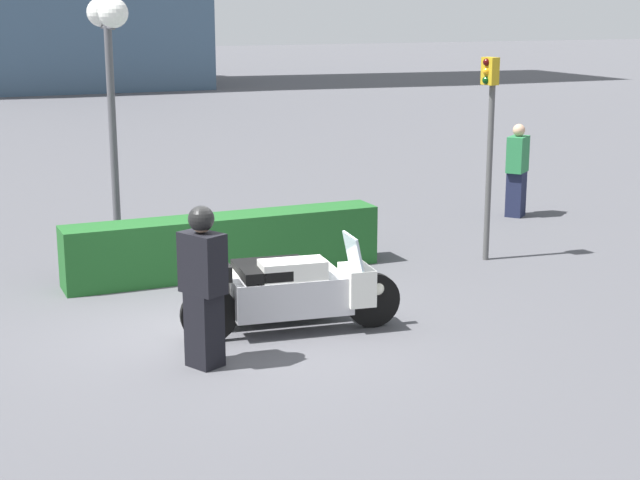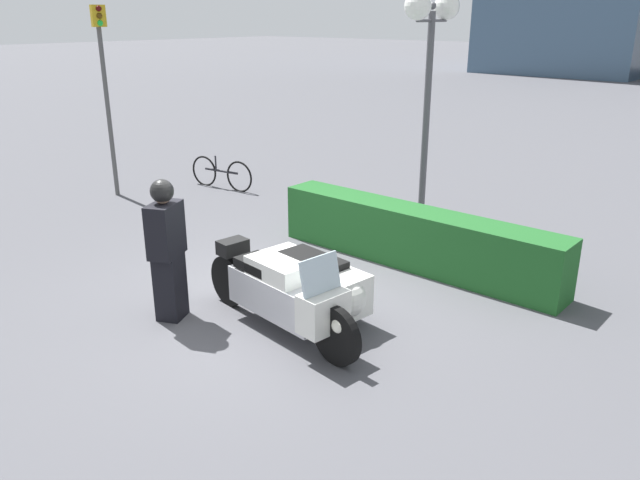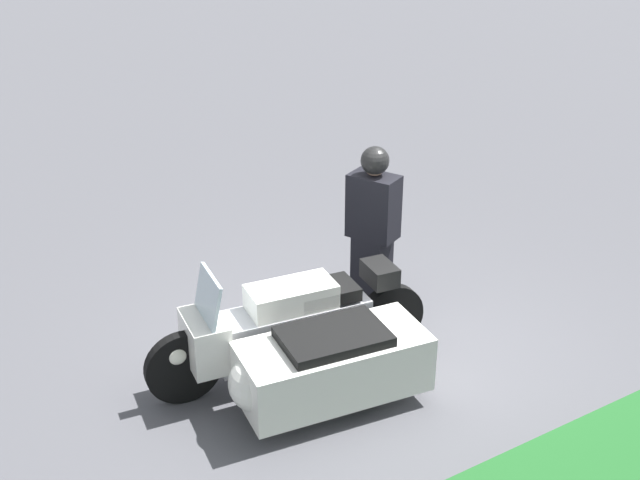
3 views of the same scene
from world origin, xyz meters
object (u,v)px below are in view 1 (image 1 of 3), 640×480
object	(u,v)px
police_motorcycle	(287,288)
twin_lamp_post	(108,42)
hedge_bush_curbside	(225,245)
pedestrian_bystander	(517,170)
officer_rider	(203,283)
traffic_light_near	(489,127)

from	to	relation	value
police_motorcycle	twin_lamp_post	bearing A→B (deg)	110.67
hedge_bush_curbside	pedestrian_bystander	distance (m)	6.42
officer_rider	twin_lamp_post	size ratio (longest dim) A/B	0.45
hedge_bush_curbside	traffic_light_near	xyz separation A→B (m)	(3.90, -0.76, 1.60)
police_motorcycle	officer_rider	distance (m)	1.68
officer_rider	twin_lamp_post	bearing A→B (deg)	61.97
hedge_bush_curbside	pedestrian_bystander	xyz separation A→B (m)	(6.17, 1.72, 0.42)
pedestrian_bystander	officer_rider	bearing A→B (deg)	86.09
pedestrian_bystander	twin_lamp_post	bearing A→B (deg)	49.39
police_motorcycle	traffic_light_near	xyz separation A→B (m)	(3.92, 1.74, 1.57)
hedge_bush_curbside	twin_lamp_post	size ratio (longest dim) A/B	1.18
officer_rider	traffic_light_near	size ratio (longest dim) A/B	0.58
traffic_light_near	officer_rider	bearing A→B (deg)	21.19
officer_rider	twin_lamp_post	distance (m)	5.91
twin_lamp_post	pedestrian_bystander	size ratio (longest dim) A/B	2.29
twin_lamp_post	hedge_bush_curbside	bearing A→B (deg)	-60.74
hedge_bush_curbside	twin_lamp_post	xyz separation A→B (m)	(-1.12, 2.00, 2.82)
officer_rider	traffic_light_near	world-z (taller)	traffic_light_near
hedge_bush_curbside	pedestrian_bystander	bearing A→B (deg)	15.61
police_motorcycle	traffic_light_near	world-z (taller)	traffic_light_near
twin_lamp_post	pedestrian_bystander	world-z (taller)	twin_lamp_post
hedge_bush_curbside	pedestrian_bystander	world-z (taller)	pedestrian_bystander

